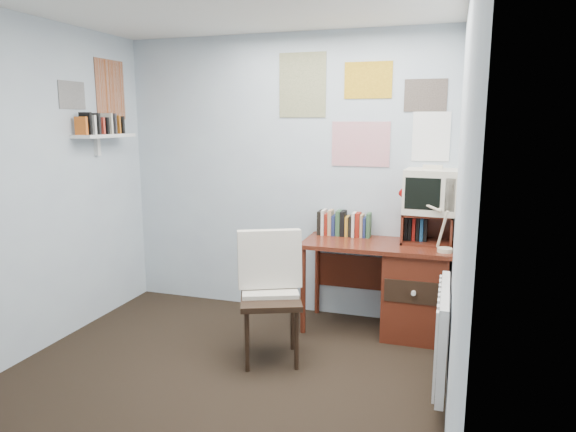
# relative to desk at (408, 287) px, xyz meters

# --- Properties ---
(ground) EXTENTS (3.50, 3.50, 0.00)m
(ground) POSITION_rel_desk_xyz_m (-1.17, -1.48, -0.41)
(ground) COLOR black
(ground) RESTS_ON ground
(back_wall) EXTENTS (3.00, 0.02, 2.50)m
(back_wall) POSITION_rel_desk_xyz_m (-1.17, 0.27, 0.84)
(back_wall) COLOR silver
(back_wall) RESTS_ON ground
(right_wall) EXTENTS (0.02, 3.50, 2.50)m
(right_wall) POSITION_rel_desk_xyz_m (0.33, -1.48, 0.84)
(right_wall) COLOR silver
(right_wall) RESTS_ON ground
(desk) EXTENTS (1.20, 0.55, 0.76)m
(desk) POSITION_rel_desk_xyz_m (0.00, 0.00, 0.00)
(desk) COLOR #5C2315
(desk) RESTS_ON ground
(desk_chair) EXTENTS (0.61, 0.60, 0.92)m
(desk_chair) POSITION_rel_desk_xyz_m (-0.92, -0.79, 0.06)
(desk_chair) COLOR black
(desk_chair) RESTS_ON ground
(desk_lamp) EXTENTS (0.30, 0.26, 0.42)m
(desk_lamp) POSITION_rel_desk_xyz_m (0.27, -0.15, 0.56)
(desk_lamp) COLOR red
(desk_lamp) RESTS_ON desk
(tv_riser) EXTENTS (0.40, 0.30, 0.25)m
(tv_riser) POSITION_rel_desk_xyz_m (0.12, 0.11, 0.48)
(tv_riser) COLOR #5C2315
(tv_riser) RESTS_ON desk
(crt_tv) EXTENTS (0.43, 0.40, 0.39)m
(crt_tv) POSITION_rel_desk_xyz_m (0.14, 0.13, 0.80)
(crt_tv) COLOR beige
(crt_tv) RESTS_ON tv_riser
(book_row) EXTENTS (0.60, 0.14, 0.22)m
(book_row) POSITION_rel_desk_xyz_m (-0.51, 0.18, 0.46)
(book_row) COLOR #5C2315
(book_row) RESTS_ON desk
(radiator) EXTENTS (0.09, 0.80, 0.60)m
(radiator) POSITION_rel_desk_xyz_m (0.29, -0.93, 0.01)
(radiator) COLOR white
(radiator) RESTS_ON right_wall
(wall_shelf) EXTENTS (0.20, 0.62, 0.24)m
(wall_shelf) POSITION_rel_desk_xyz_m (-2.57, -0.38, 1.21)
(wall_shelf) COLOR white
(wall_shelf) RESTS_ON left_wall
(posters_back) EXTENTS (1.20, 0.01, 0.90)m
(posters_back) POSITION_rel_desk_xyz_m (-0.47, 0.26, 1.44)
(posters_back) COLOR white
(posters_back) RESTS_ON back_wall
(posters_left) EXTENTS (0.01, 0.70, 0.60)m
(posters_left) POSITION_rel_desk_xyz_m (-2.67, -0.38, 1.59)
(posters_left) COLOR white
(posters_left) RESTS_ON left_wall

